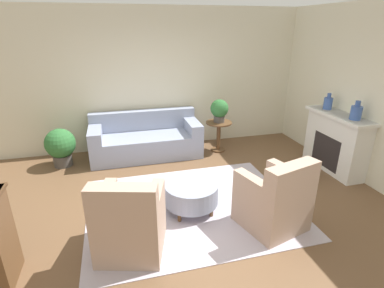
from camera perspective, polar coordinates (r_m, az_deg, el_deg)
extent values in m
plane|color=brown|center=(4.39, -0.06, -11.93)|extent=(16.00, 16.00, 0.00)
cube|color=beige|center=(6.29, -6.24, 12.07)|extent=(9.07, 0.12, 2.80)
cube|color=#BCB2C1|center=(4.38, -0.06, -11.87)|extent=(2.89, 2.31, 0.01)
cube|color=#8E99B2|center=(6.00, -8.69, -0.21)|extent=(2.11, 0.90, 0.44)
cube|color=#8E99B2|center=(6.19, -9.29, 4.56)|extent=(2.11, 0.20, 0.39)
cube|color=#8E99B2|center=(5.86, -17.98, 1.86)|extent=(0.24, 0.86, 0.22)
cube|color=#8E99B2|center=(6.03, 0.04, 3.49)|extent=(0.24, 0.86, 0.22)
cube|color=brown|center=(5.69, -8.09, -3.53)|extent=(1.90, 0.05, 0.06)
cube|color=tan|center=(3.63, -11.38, -16.14)|extent=(0.88, 0.89, 0.43)
cube|color=tan|center=(3.14, -13.02, -12.09)|extent=(0.73, 0.39, 0.52)
cube|color=tan|center=(3.39, -6.98, -11.35)|extent=(0.32, 0.70, 0.29)
cube|color=tan|center=(3.51, -16.36, -10.88)|extent=(0.32, 0.70, 0.29)
cube|color=brown|center=(4.00, -10.18, -15.38)|extent=(0.63, 0.22, 0.06)
cube|color=tan|center=(4.05, 14.78, -12.00)|extent=(0.88, 0.89, 0.43)
cube|color=tan|center=(3.67, 18.38, -7.52)|extent=(0.73, 0.39, 0.52)
cube|color=tan|center=(4.07, 17.91, -6.31)|extent=(0.32, 0.70, 0.29)
cube|color=tan|center=(3.70, 11.94, -8.60)|extent=(0.32, 0.70, 0.29)
cube|color=brown|center=(4.35, 11.42, -12.11)|extent=(0.63, 0.22, 0.06)
cylinder|color=#8E99B2|center=(4.19, -0.12, -9.35)|extent=(0.74, 0.74, 0.28)
cylinder|color=brown|center=(4.07, -2.41, -13.71)|extent=(0.05, 0.05, 0.12)
cylinder|color=brown|center=(4.17, 3.70, -12.80)|extent=(0.05, 0.05, 0.12)
cylinder|color=brown|center=(4.44, -3.68, -10.49)|extent=(0.05, 0.05, 0.12)
cylinder|color=brown|center=(4.53, 1.92, -9.75)|extent=(0.05, 0.05, 0.12)
cylinder|color=brown|center=(6.08, 5.15, 4.08)|extent=(0.52, 0.52, 0.03)
cylinder|color=brown|center=(6.18, 5.06, 1.33)|extent=(0.08, 0.08, 0.59)
cylinder|color=brown|center=(6.28, 4.97, -1.07)|extent=(0.29, 0.29, 0.03)
cube|color=white|center=(5.83, 25.68, 0.29)|extent=(0.36, 1.21, 1.04)
cube|color=#282323|center=(5.78, 24.14, -1.28)|extent=(0.02, 0.67, 0.57)
cube|color=white|center=(5.68, 26.32, 4.91)|extent=(0.44, 1.31, 0.05)
cylinder|color=#38569E|center=(5.89, 24.47, 7.05)|extent=(0.15, 0.15, 0.21)
cylinder|color=#38569E|center=(5.86, 24.69, 8.40)|extent=(0.07, 0.07, 0.08)
cylinder|color=#38569E|center=(5.41, 28.78, 5.22)|extent=(0.17, 0.17, 0.22)
cylinder|color=#38569E|center=(5.38, 29.06, 6.76)|extent=(0.08, 0.08, 0.08)
cylinder|color=#4C4742|center=(6.05, 5.18, 4.78)|extent=(0.22, 0.22, 0.13)
sphere|color=#2D6B33|center=(6.00, 5.25, 6.76)|extent=(0.36, 0.36, 0.36)
cylinder|color=#4C4742|center=(6.05, -23.35, -2.84)|extent=(0.33, 0.33, 0.21)
sphere|color=#2D6B33|center=(5.93, -23.82, 0.12)|extent=(0.54, 0.54, 0.54)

